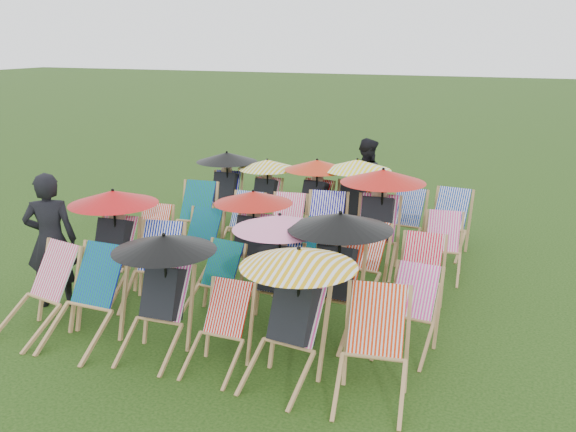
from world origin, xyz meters
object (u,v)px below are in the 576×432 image
at_px(deckchair_29, 446,223).
at_px(deckchair_5, 373,351).
at_px(person_rear, 367,181).
at_px(person_left, 51,240).
at_px(deckchair_0, 36,293).

bearing_deg(deckchair_29, deckchair_5, -82.91).
bearing_deg(person_rear, person_left, 94.14).
xyz_separation_m(deckchair_0, deckchair_5, (3.90, 0.09, 0.01)).
height_order(deckchair_0, deckchair_5, deckchair_5).
relative_size(deckchair_5, person_rear, 0.65).
xyz_separation_m(deckchair_5, person_rear, (-1.68, 5.74, 0.28)).
relative_size(deckchair_5, deckchair_29, 1.04).
bearing_deg(deckchair_5, person_left, 163.17).
relative_size(deckchair_5, person_left, 0.59).
relative_size(deckchair_29, person_left, 0.56).
relative_size(deckchair_0, person_left, 0.59).
height_order(deckchair_5, person_left, person_left).
height_order(deckchair_0, deckchair_29, deckchair_0).
xyz_separation_m(deckchair_29, person_left, (-4.23, -3.95, 0.37)).
bearing_deg(deckchair_29, deckchair_0, -123.14).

